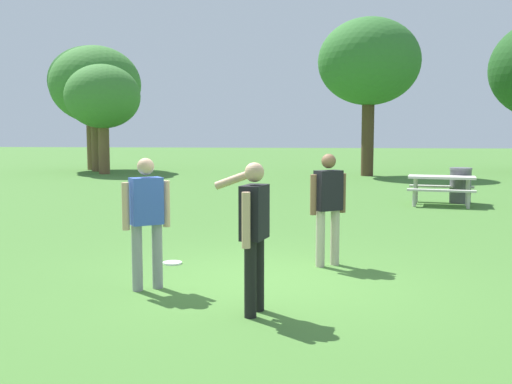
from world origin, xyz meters
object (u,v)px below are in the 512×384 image
Objects in this scene: person_catcher at (328,202)px; tree_broad_center at (95,85)px; trash_can_beside_table at (460,185)px; tree_far_right at (103,97)px; tree_slender_mid at (369,63)px; tree_tall_left at (91,82)px; person_thrower at (147,215)px; picnic_table_near at (441,184)px; frisbee at (172,263)px; person_bystander at (253,226)px.

person_catcher is 0.27× the size of tree_broad_center.
trash_can_beside_table is 0.20× the size of tree_far_right.
tree_slender_mid is (11.78, 0.08, 1.41)m from tree_far_right.
tree_broad_center is at bearing 119.04° from person_catcher.
person_thrower is at bearing -67.44° from tree_tall_left.
picnic_table_near is 0.82m from trash_can_beside_table.
tree_tall_left is (-15.14, 12.39, 3.86)m from trash_can_beside_table.
trash_can_beside_table reaches higher than frisbee.
person_bystander is at bearing -57.71° from frisbee.
trash_can_beside_table is 0.16× the size of tree_tall_left.
person_bystander is 0.27× the size of tree_tall_left.
picnic_table_near is at bearing 68.27° from person_bystander.
person_thrower reaches higher than picnic_table_near.
tree_tall_left reaches higher than frisbee.
picnic_table_near is 18.51m from tree_broad_center.
person_catcher is 0.27× the size of tree_tall_left.
frisbee is 0.05× the size of tree_broad_center.
tree_tall_left is at bearing 138.31° from picnic_table_near.
tree_broad_center is at bearing 172.98° from tree_slender_mid.
person_catcher is 1.71× the size of trash_can_beside_table.
tree_broad_center is (-14.45, 11.22, 3.63)m from trash_can_beside_table.
tree_broad_center reaches higher than person_thrower.
tree_tall_left is (-10.56, 22.87, 3.38)m from person_bystander.
trash_can_beside_table is at bearing -35.33° from tree_far_right.
tree_far_right is (-12.90, 10.12, 2.88)m from picnic_table_near.
person_catcher is (2.25, 1.55, 0.00)m from person_thrower.
tree_far_right reaches higher than picnic_table_near.
person_catcher is at bearing -112.52° from picnic_table_near.
tree_slender_mid reaches higher than tree_far_right.
tree_far_right is at bearing 114.01° from person_bystander.
tree_slender_mid is (12.72, -1.57, 0.75)m from tree_broad_center.
person_thrower and person_bystander have the same top height.
trash_can_beside_table is at bearing -39.31° from tree_tall_left.
person_thrower is 0.27× the size of tree_broad_center.
tree_tall_left is 1.38m from tree_broad_center.
picnic_table_near is 19.81m from tree_tall_left.
person_bystander is 20.71m from tree_slender_mid.
trash_can_beside_table is (3.74, 8.07, -0.46)m from person_catcher.
person_thrower is at bearing -68.61° from tree_far_right.
picnic_table_near reaches higher than frisbee.
tree_broad_center reaches higher than person_bystander.
frisbee is at bearing -103.57° from tree_slender_mid.
picnic_table_near is (3.96, 9.94, -0.40)m from person_bystander.
tree_broad_center is 2.01m from tree_far_right.
person_bystander is at bearing -65.54° from tree_broad_center.
tree_tall_left is 1.25× the size of tree_far_right.
frisbee is 0.04× the size of tree_slender_mid.
person_thrower is 2.73m from person_catcher.
person_thrower is 1.00× the size of person_bystander.
person_thrower reaches higher than frisbee.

